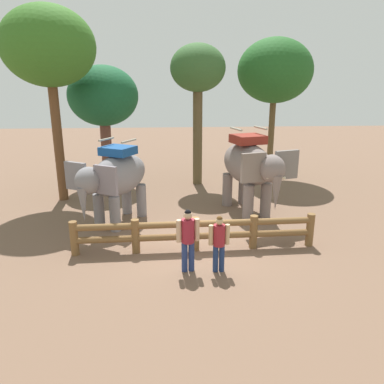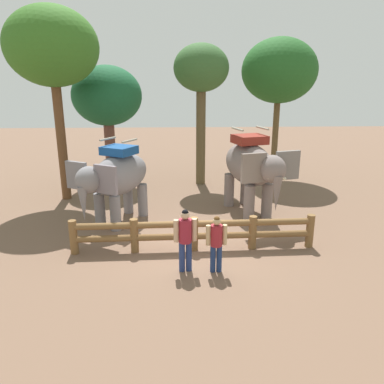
# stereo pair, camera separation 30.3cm
# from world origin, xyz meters

# --- Properties ---
(ground_plane) EXTENTS (60.00, 60.00, 0.00)m
(ground_plane) POSITION_xyz_m (0.00, 0.00, 0.00)
(ground_plane) COLOR brown
(log_fence) EXTENTS (7.41, 0.42, 1.05)m
(log_fence) POSITION_xyz_m (-0.00, -0.24, 0.61)
(log_fence) COLOR brown
(log_fence) RESTS_ON ground
(elephant_near_left) EXTENTS (2.86, 3.53, 3.03)m
(elephant_near_left) POSITION_xyz_m (-2.62, 2.15, 1.70)
(elephant_near_left) COLOR gray
(elephant_near_left) RESTS_ON ground
(elephant_center) EXTENTS (2.58, 3.94, 3.29)m
(elephant_center) POSITION_xyz_m (2.30, 2.92, 1.85)
(elephant_center) COLOR slate
(elephant_center) RESTS_ON ground
(tourist_woman_in_black) EXTENTS (0.57, 0.32, 1.60)m
(tourist_woman_in_black) POSITION_xyz_m (0.53, -1.61, 0.92)
(tourist_woman_in_black) COLOR navy
(tourist_woman_in_black) RESTS_ON ground
(tourist_man_in_blue) EXTENTS (0.62, 0.38, 1.77)m
(tourist_man_in_blue) POSITION_xyz_m (-0.30, -1.53, 1.02)
(tourist_man_in_blue) COLOR navy
(tourist_man_in_blue) RESTS_ON ground
(tree_far_left) EXTENTS (3.63, 3.63, 7.77)m
(tree_far_left) POSITION_xyz_m (-5.32, 5.17, 6.16)
(tree_far_left) COLOR brown
(tree_far_left) RESTS_ON ground
(tree_back_center) EXTENTS (2.56, 2.56, 6.59)m
(tree_back_center) POSITION_xyz_m (0.68, 7.37, 5.30)
(tree_back_center) COLOR brown
(tree_back_center) RESTS_ON ground
(tree_far_right) EXTENTS (3.29, 3.29, 5.65)m
(tree_far_right) POSITION_xyz_m (-3.76, 7.74, 4.18)
(tree_far_right) COLOR brown
(tree_far_right) RESTS_ON ground
(tree_deep_back) EXTENTS (3.74, 3.74, 7.00)m
(tree_deep_back) POSITION_xyz_m (4.64, 8.64, 5.38)
(tree_deep_back) COLOR brown
(tree_deep_back) RESTS_ON ground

